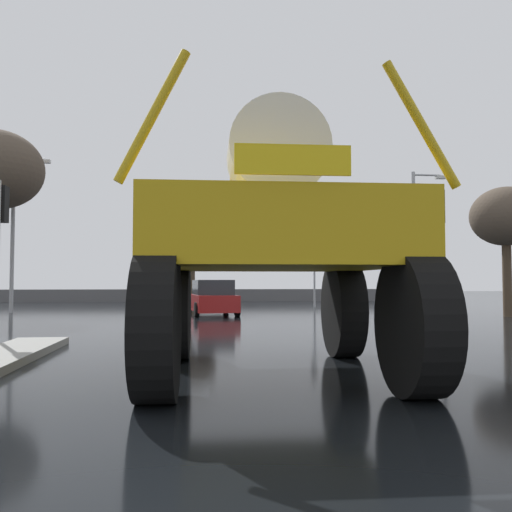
{
  "coord_description": "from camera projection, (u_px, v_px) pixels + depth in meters",
  "views": [
    {
      "loc": [
        -1.24,
        -1.64,
        1.43
      ],
      "look_at": [
        0.18,
        10.37,
        2.01
      ],
      "focal_mm": 37.97,
      "sensor_mm": 36.0,
      "label": 1
    }
  ],
  "objects": [
    {
      "name": "bare_tree_right",
      "position": [
        506.0,
        218.0,
        22.49
      ],
      "size": [
        2.89,
        2.89,
        5.39
      ],
      "color": "#473828",
      "rests_on": "ground"
    },
    {
      "name": "streetlight_far_right",
      "position": [
        417.0,
        232.0,
        27.7
      ],
      "size": [
        1.81,
        0.24,
        7.1
      ],
      "color": "#A8AAAF",
      "rests_on": "ground"
    },
    {
      "name": "traffic_signal_near_right",
      "position": [
        439.0,
        227.0,
        13.6
      ],
      "size": [
        0.24,
        0.54,
        3.85
      ],
      "color": "#A8AAAF",
      "rests_on": "ground"
    },
    {
      "name": "ground_plane",
      "position": [
        226.0,
        322.0,
        19.56
      ],
      "size": [
        120.0,
        120.0,
        0.0
      ],
      "primitive_type": "plane",
      "color": "black"
    },
    {
      "name": "roadside_barrier",
      "position": [
        209.0,
        295.0,
        39.49
      ],
      "size": [
        31.61,
        0.24,
        0.9
      ],
      "primitive_type": "cube",
      "color": "#59595B",
      "rests_on": "ground"
    },
    {
      "name": "traffic_signal_near_left",
      "position": [
        0.0,
        225.0,
        12.36
      ],
      "size": [
        0.24,
        0.54,
        3.74
      ],
      "color": "#A8AAAF",
      "rests_on": "ground"
    },
    {
      "name": "streetlight_far_left",
      "position": [
        16.0,
        225.0,
        25.27
      ],
      "size": [
        1.73,
        0.24,
        7.38
      ],
      "color": "#A8AAAF",
      "rests_on": "ground"
    },
    {
      "name": "sedan_ahead",
      "position": [
        212.0,
        298.0,
        23.63
      ],
      "size": [
        2.25,
        4.27,
        1.52
      ],
      "rotation": [
        0.0,
        0.0,
        1.69
      ],
      "color": "maroon",
      "rests_on": "ground"
    },
    {
      "name": "bare_tree_far_center",
      "position": [
        192.0,
        239.0,
        37.65
      ],
      "size": [
        3.5,
        3.5,
        5.92
      ],
      "color": "#473828",
      "rests_on": "ground"
    },
    {
      "name": "oversize_sprayer",
      "position": [
        272.0,
        246.0,
        8.46
      ],
      "size": [
        4.26,
        5.61,
        4.24
      ],
      "rotation": [
        0.0,
        0.0,
        1.54
      ],
      "color": "black",
      "rests_on": "ground"
    },
    {
      "name": "traffic_signal_far_left",
      "position": [
        314.0,
        255.0,
        30.76
      ],
      "size": [
        0.24,
        0.55,
        4.09
      ],
      "color": "#A8AAAF",
      "rests_on": "ground"
    }
  ]
}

